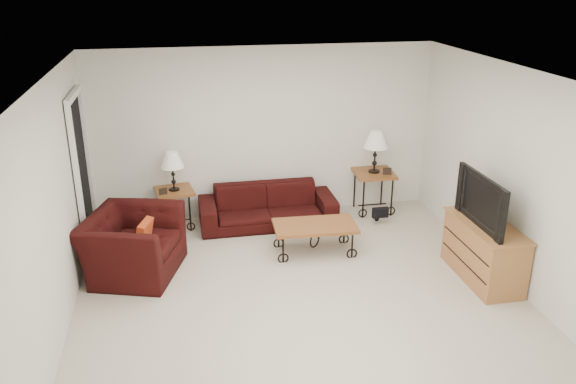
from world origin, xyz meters
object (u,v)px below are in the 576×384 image
(side_table_left, at_px, (176,208))
(backpack, at_px, (377,207))
(sofa, at_px, (268,206))
(coffee_table, at_px, (315,238))
(lamp_left, at_px, (173,171))
(lamp_right, at_px, (375,152))
(armchair, at_px, (132,245))
(television, at_px, (489,200))
(side_table_right, at_px, (373,192))
(tv_stand, at_px, (484,251))

(side_table_left, relative_size, backpack, 1.20)
(sofa, relative_size, coffee_table, 1.83)
(lamp_left, bearing_deg, coffee_table, -33.81)
(side_table_left, distance_m, coffee_table, 2.13)
(lamp_right, bearing_deg, backpack, -98.30)
(armchair, bearing_deg, lamp_right, -51.80)
(lamp_right, xyz_separation_m, television, (0.60, -2.22, 0.05))
(coffee_table, bearing_deg, lamp_left, 146.19)
(lamp_right, bearing_deg, side_table_right, 0.00)
(coffee_table, xyz_separation_m, television, (1.79, -1.04, 0.81))
(side_table_left, bearing_deg, lamp_left, 0.00)
(lamp_right, xyz_separation_m, tv_stand, (0.62, -2.22, -0.60))
(coffee_table, xyz_separation_m, tv_stand, (1.81, -1.04, 0.15))
(side_table_right, distance_m, television, 2.40)
(coffee_table, height_order, television, television)
(coffee_table, bearing_deg, lamp_right, 44.79)
(lamp_right, relative_size, armchair, 0.55)
(television, bearing_deg, coffee_table, -120.13)
(lamp_left, distance_m, television, 4.20)
(lamp_left, xyz_separation_m, backpack, (2.90, -0.39, -0.61))
(coffee_table, bearing_deg, television, -30.13)
(armchair, distance_m, tv_stand, 4.21)
(sofa, height_order, side_table_right, side_table_right)
(sofa, xyz_separation_m, lamp_left, (-1.31, 0.18, 0.56))
(lamp_left, bearing_deg, side_table_left, 0.00)
(side_table_left, relative_size, armchair, 0.48)
(lamp_right, distance_m, television, 2.30)
(side_table_right, bearing_deg, tv_stand, -74.42)
(lamp_left, relative_size, coffee_table, 0.53)
(lamp_left, relative_size, armchair, 0.48)
(side_table_right, xyz_separation_m, lamp_right, (0.00, 0.00, 0.64))
(sofa, distance_m, lamp_right, 1.79)
(sofa, height_order, tv_stand, tv_stand)
(television, bearing_deg, side_table_right, -164.90)
(lamp_left, distance_m, coffee_table, 2.22)
(sofa, bearing_deg, tv_stand, -41.96)
(sofa, height_order, lamp_left, lamp_left)
(coffee_table, relative_size, backpack, 2.27)
(side_table_right, bearing_deg, coffee_table, -135.21)
(television, bearing_deg, armchair, -102.87)
(lamp_left, bearing_deg, television, -31.99)
(backpack, bearing_deg, side_table_right, 60.64)
(armchair, distance_m, backpack, 3.55)
(side_table_left, bearing_deg, backpack, -7.57)
(side_table_left, relative_size, television, 0.54)
(side_table_left, height_order, side_table_right, side_table_right)
(side_table_right, distance_m, tv_stand, 2.31)
(lamp_right, xyz_separation_m, coffee_table, (-1.19, -1.18, -0.76))
(lamp_left, height_order, lamp_right, lamp_right)
(armchair, xyz_separation_m, television, (4.08, -0.93, 0.63))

